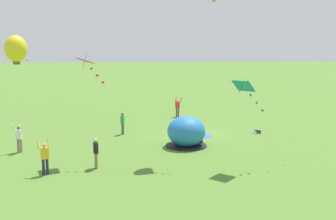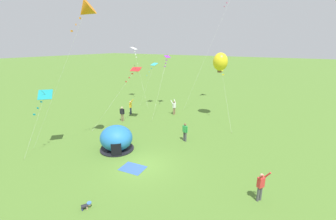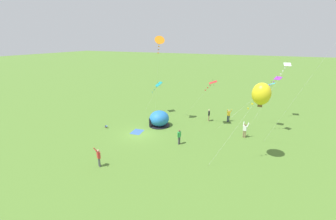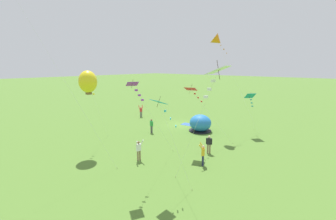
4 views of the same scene
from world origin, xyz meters
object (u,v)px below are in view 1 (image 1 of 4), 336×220
object	(u,v)px
kite_teal	(246,89)
kite_yellow	(16,49)
popup_tent	(186,132)
kite_red	(87,64)
person_arms_raised	(19,137)
person_center_field	(96,152)
person_flying_kite	(45,157)
person_strolling	(123,122)
toddler_crawling	(257,131)
person_watching_sky	(178,107)

from	to	relation	value
kite_teal	kite_yellow	size ratio (longest dim) A/B	0.66
popup_tent	kite_red	distance (m)	8.34
person_arms_raised	person_center_field	size ratio (longest dim) A/B	1.10
popup_tent	person_flying_kite	distance (m)	9.90
person_arms_raised	kite_teal	xyz separation A→B (m)	(-4.22, -13.60, 3.47)
person_flying_kite	person_strolling	size ratio (longest dim) A/B	1.10
toddler_crawling	person_center_field	xyz separation A→B (m)	(-8.13, 11.74, 0.79)
person_watching_sky	toddler_crawling	bearing A→B (deg)	-144.61
person_flying_kite	person_strolling	distance (m)	10.28
toddler_crawling	kite_teal	xyz separation A→B (m)	(-8.59, 3.44, 4.29)
person_center_field	person_strolling	bearing A→B (deg)	-7.57
popup_tent	kite_yellow	distance (m)	14.23
person_watching_sky	kite_yellow	size ratio (longest dim) A/B	0.25
person_arms_raised	person_strolling	bearing A→B (deg)	-52.98
person_watching_sky	person_strolling	world-z (taller)	person_watching_sky
person_strolling	person_center_field	world-z (taller)	same
popup_tent	kite_red	xyz separation A→B (m)	(-2.92, 6.18, 4.78)
person_strolling	kite_yellow	size ratio (longest dim) A/B	0.23
popup_tent	kite_teal	bearing A→B (deg)	-152.17
person_watching_sky	person_flying_kite	world-z (taller)	same
person_center_field	kite_teal	world-z (taller)	kite_teal
person_arms_raised	kite_yellow	xyz separation A→B (m)	(5.10, 1.39, 5.62)
kite_teal	kite_red	bearing A→B (deg)	76.68
person_center_field	popup_tent	bearing A→B (deg)	-51.14
kite_red	kite_yellow	bearing A→B (deg)	40.46
person_flying_kite	kite_yellow	world-z (taller)	kite_yellow
toddler_crawling	person_watching_sky	xyz separation A→B (m)	(7.83, 5.56, 0.82)
person_watching_sky	person_strolling	size ratio (longest dim) A/B	1.10
popup_tent	person_flying_kite	world-z (taller)	popup_tent
toddler_crawling	person_watching_sky	size ratio (longest dim) A/B	0.28
kite_teal	kite_yellow	distance (m)	17.78
toddler_crawling	person_strolling	distance (m)	10.63
person_watching_sky	person_arms_raised	xyz separation A→B (m)	(-12.19, 11.48, 0.00)
person_strolling	kite_teal	world-z (taller)	kite_teal
popup_tent	person_strolling	world-z (taller)	popup_tent
toddler_crawling	person_watching_sky	distance (m)	9.64
toddler_crawling	person_strolling	world-z (taller)	person_strolling
kite_yellow	person_arms_raised	bearing A→B (deg)	-164.73
person_arms_raised	kite_teal	bearing A→B (deg)	-107.25
person_arms_raised	kite_teal	distance (m)	14.65
kite_yellow	kite_red	world-z (taller)	kite_yellow
popup_tent	person_arms_raised	bearing A→B (deg)	94.11
person_strolling	kite_yellow	xyz separation A→B (m)	(0.23, 7.84, 5.65)
toddler_crawling	person_strolling	bearing A→B (deg)	87.29
person_arms_raised	person_strolling	size ratio (longest dim) A/B	1.10
person_watching_sky	person_flying_kite	bearing A→B (deg)	152.63
popup_tent	toddler_crawling	xyz separation A→B (m)	(3.58, -6.09, -0.82)
kite_teal	kite_red	size ratio (longest dim) A/B	0.78
toddler_crawling	person_flying_kite	bearing A→B (deg)	122.39
person_center_field	toddler_crawling	bearing A→B (deg)	-55.29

